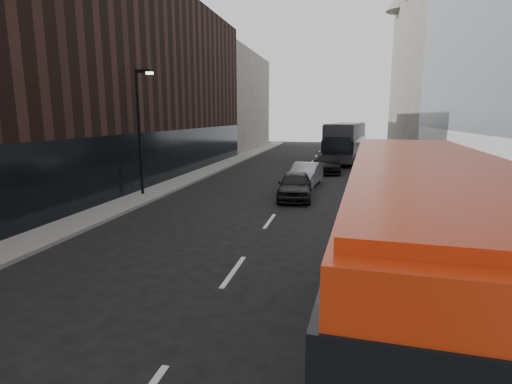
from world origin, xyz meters
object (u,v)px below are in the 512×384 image
Objects in this scene: street_lamp at (140,124)px; car_c at (327,163)px; car_a at (295,185)px; car_b at (305,175)px; red_bus at (419,264)px; grey_bus at (346,141)px.

car_c is at bearing 51.34° from street_lamp.
car_a is 11.40m from car_c.
car_b is at bearing 31.51° from street_lamp.
red_bus is at bearing -89.02° from car_c.
red_bus is at bearing -80.89° from grey_bus.
car_a is at bearing -90.79° from grey_bus.
grey_bus is at bearing 61.00° from street_lamp.
red_bus is at bearing -72.53° from car_b.
street_lamp is 0.57× the size of grey_bus.
street_lamp is 10.97m from car_b.
red_bus is 20.14m from car_b.
grey_bus is at bearing 94.94° from red_bus.
red_bus is 16.00m from car_a.
car_b is (8.89, 5.45, -3.41)m from street_lamp.
street_lamp is 1.53× the size of car_a.
car_b is at bearing -92.41° from grey_bus.
street_lamp is 0.70× the size of red_bus.
street_lamp reaches higher than car_b.
red_bus is 26.95m from car_c.
car_c is (-1.53, -8.30, -1.33)m from grey_bus.
car_b reaches higher than car_c.
street_lamp reaches higher than red_bus.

